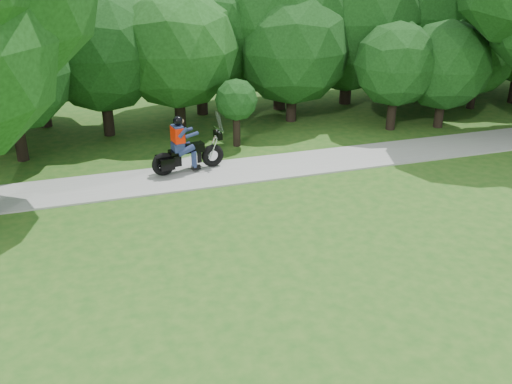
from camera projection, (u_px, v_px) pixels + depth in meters
ground at (429, 284)px, 13.14m from camera, size 100.00×100.00×0.00m
walkway at (300, 164)px, 20.09m from camera, size 60.00×2.20×0.06m
tree_line at (283, 29)px, 24.81m from camera, size 39.78×11.62×7.85m
touring_motorcycle at (184, 152)px, 19.04m from camera, size 2.58×1.05×1.97m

